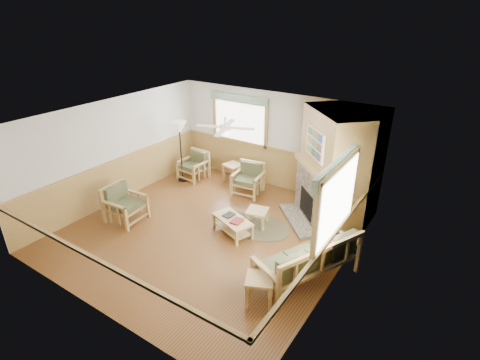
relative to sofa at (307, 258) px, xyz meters
The scene contains 24 objects.
floor 2.61m from the sofa, behind, with size 6.00×6.00×0.01m, color brown.
ceiling 3.40m from the sofa, behind, with size 6.00×6.00×0.01m, color white.
wall_back 4.24m from the sofa, 128.00° to the left, with size 6.00×0.02×2.70m, color silver.
wall_front 3.84m from the sofa, 132.99° to the right, with size 6.00×0.02×2.70m, color silver.
wall_left 5.63m from the sofa, behind, with size 0.02×6.00×2.70m, color silver.
wall_right 1.03m from the sofa, 30.41° to the left, with size 0.02×6.00×2.70m, color silver.
wainscot 2.57m from the sofa, behind, with size 6.00×6.00×1.10m, color #A48143, non-canonical shape.
fireplace 2.53m from the sofa, 102.19° to the left, with size 2.20×2.20×2.70m, color #A48143, non-canonical shape.
window_back 5.29m from the sofa, 138.55° to the left, with size 1.90×0.16×1.50m, color white, non-canonical shape.
window_right 2.11m from the sofa, ahead, with size 0.16×1.90×1.50m, color white, non-canonical shape.
ceiling_fan 3.19m from the sofa, 165.92° to the left, with size 1.24×1.24×0.36m, color white, non-canonical shape.
sofa is the anchor object (origin of this frame).
armchair_back_left 5.28m from the sofa, 153.70° to the left, with size 0.73×0.73×0.82m, color tan, non-canonical shape.
armchair_back_right 3.73m from the sofa, 139.76° to the left, with size 0.75×0.75×0.84m, color tan, non-canonical shape.
armchair_left 4.55m from the sofa, behind, with size 0.79×0.79×0.89m, color tan, non-canonical shape.
coffee_table 2.13m from the sofa, 166.21° to the left, with size 0.99×0.49×0.39m, color tan, non-canonical shape.
end_table_chairs 4.58m from the sofa, 142.02° to the left, with size 0.49×0.47×0.55m, color tan, non-canonical shape.
end_table_sofa 1.14m from the sofa, 111.93° to the right, with size 0.48×0.46×0.53m, color tan, non-canonical shape.
footstool 2.11m from the sofa, 147.67° to the left, with size 0.47×0.47×0.41m, color tan, non-canonical shape.
braided_rug 2.11m from the sofa, 148.57° to the left, with size 1.67×1.67×0.01m, color #4B472E.
floor_lamp_left 5.34m from the sofa, 157.36° to the left, with size 0.42×0.42×1.82m, color black, non-canonical shape.
floor_lamp_right 1.64m from the sofa, 90.00° to the left, with size 0.37×0.37×1.61m, color black, non-canonical shape.
book_red 1.95m from the sofa, 166.58° to the left, with size 0.22×0.30×0.03m, color maroon.
book_dark 2.27m from the sofa, 165.40° to the left, with size 0.20×0.27×0.03m, color black.
Camera 1 is at (4.64, -5.72, 4.77)m, focal length 28.00 mm.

